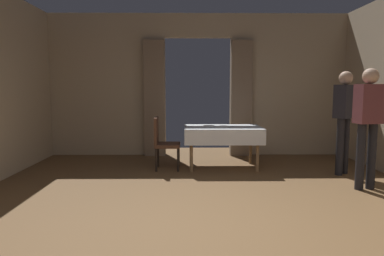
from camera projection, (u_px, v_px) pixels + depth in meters
ground at (209, 232)px, 3.55m from camera, size 10.08×10.08×0.00m
wall_back at (198, 85)px, 7.53m from camera, size 6.40×0.27×3.00m
dining_table_mid at (223, 132)px, 6.35m from camera, size 1.38×0.90×0.75m
chair_mid_left at (163, 141)px, 6.25m from camera, size 0.45×0.44×0.93m
plate_mid_a at (209, 126)px, 6.44m from camera, size 0.21×0.21×0.01m
plate_mid_b at (224, 126)px, 6.35m from camera, size 0.22×0.22×0.01m
person_waiter_by_doorway at (368, 118)px, 4.95m from camera, size 0.39×0.28×1.72m
person_diner_standing_aside at (344, 114)px, 5.82m from camera, size 0.42×0.40×1.72m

